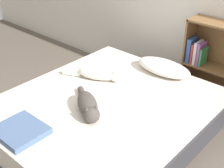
{
  "coord_description": "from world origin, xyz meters",
  "views": [
    {
      "loc": [
        1.63,
        -1.7,
        1.99
      ],
      "look_at": [
        0.0,
        0.15,
        0.57
      ],
      "focal_mm": 50.0,
      "sensor_mm": 36.0,
      "label": 1
    }
  ],
  "objects_px": {
    "cat_light": "(100,73)",
    "cat_dark": "(88,106)",
    "bookshelf": "(224,67)",
    "pillow": "(164,67)",
    "bed": "(102,121)"
  },
  "relations": [
    {
      "from": "pillow",
      "to": "cat_light",
      "type": "distance_m",
      "value": 0.67
    },
    {
      "from": "cat_dark",
      "to": "bookshelf",
      "type": "height_order",
      "value": "bookshelf"
    },
    {
      "from": "cat_dark",
      "to": "cat_light",
      "type": "bearing_deg",
      "value": 156.81
    },
    {
      "from": "cat_dark",
      "to": "pillow",
      "type": "bearing_deg",
      "value": 118.66
    },
    {
      "from": "bed",
      "to": "cat_light",
      "type": "height_order",
      "value": "cat_light"
    },
    {
      "from": "cat_light",
      "to": "cat_dark",
      "type": "distance_m",
      "value": 0.58
    },
    {
      "from": "cat_dark",
      "to": "bed",
      "type": "bearing_deg",
      "value": 137.18
    },
    {
      "from": "bed",
      "to": "pillow",
      "type": "relative_size",
      "value": 3.24
    },
    {
      "from": "cat_light",
      "to": "bookshelf",
      "type": "distance_m",
      "value": 1.31
    },
    {
      "from": "cat_light",
      "to": "pillow",
      "type": "bearing_deg",
      "value": 28.18
    },
    {
      "from": "cat_dark",
      "to": "bookshelf",
      "type": "distance_m",
      "value": 1.57
    },
    {
      "from": "pillow",
      "to": "cat_dark",
      "type": "height_order",
      "value": "cat_dark"
    },
    {
      "from": "bed",
      "to": "cat_dark",
      "type": "height_order",
      "value": "cat_dark"
    },
    {
      "from": "bed",
      "to": "pillow",
      "type": "distance_m",
      "value": 0.87
    },
    {
      "from": "bed",
      "to": "pillow",
      "type": "bearing_deg",
      "value": 80.72
    }
  ]
}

